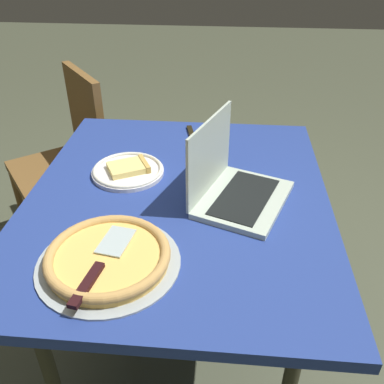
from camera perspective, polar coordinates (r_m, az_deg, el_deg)
The scene contains 7 objects.
ground_plane at distance 1.86m, azimuth -1.48°, elevation -20.47°, with size 12.00×12.00×0.00m, color #494E3A.
dining_table at distance 1.36m, azimuth -1.90°, elevation -2.90°, with size 1.11×0.94×0.77m.
laptop at distance 1.28m, azimuth 5.48°, elevation 1.10°, with size 0.37×0.33×0.25m.
pizza_plate at distance 1.44m, azimuth -8.63°, elevation 2.95°, with size 0.24×0.24×0.04m.
pizza_tray at distance 1.08m, azimuth -11.31°, elevation -8.68°, with size 0.36×0.36×0.04m.
table_knife at distance 1.67m, azimuth -0.03°, elevation 7.47°, with size 0.24×0.07×0.01m.
chair_near at distance 2.19m, azimuth -16.16°, elevation 5.01°, with size 0.58×0.58×0.90m.
Camera 1 is at (-1.08, -0.14, 1.50)m, focal length 39.37 mm.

